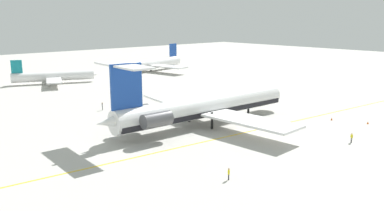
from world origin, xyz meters
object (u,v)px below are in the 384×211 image
Objects in this scene: airliner_mid_left at (56,76)px; ground_crew_near_tail at (102,105)px; main_jetliner at (201,107)px; ground_crew_near_nose at (229,172)px; safety_cone_wingtip at (332,119)px; airliner_mid_right at (149,64)px; ground_crew_portside at (352,137)px; safety_cone_nose at (368,123)px.

ground_crew_near_tail is at bearing -78.32° from airliner_mid_left.
ground_crew_near_nose is at bearing -122.40° from main_jetliner.
ground_crew_near_nose is at bearing -170.09° from safety_cone_wingtip.
main_jetliner is at bearing 50.60° from airliner_mid_right.
airliner_mid_left reaches higher than ground_crew_portside.
airliner_mid_right is 20.17× the size of ground_crew_portside.
ground_crew_portside is at bearing -29.11° from ground_crew_near_tail.
safety_cone_nose is at bearing -37.47° from main_jetliner.
main_jetliner is 33.75m from safety_cone_nose.
ground_crew_near_tail is (-7.84, 24.53, -2.52)m from main_jetliner.
main_jetliner reaches higher than safety_cone_wingtip.
airliner_mid_left is at bearing 105.65° from safety_cone_nose.
ground_crew_portside is at bearing -62.52° from main_jetliner.
airliner_mid_right reaches higher than ground_crew_near_tail.
safety_cone_nose is (41.29, 0.36, -0.76)m from ground_crew_near_nose.
airliner_mid_left is 46.64× the size of safety_cone_wingtip.
main_jetliner reaches higher than ground_crew_portside.
airliner_mid_left is at bearing 105.13° from safety_cone_wingtip.
ground_crew_near_tail is 57.10m from safety_cone_nose.
safety_cone_nose is (-13.78, -92.95, -2.71)m from airliner_mid_right.
airliner_mid_right is at bearing 64.07° from main_jetliner.
airliner_mid_left is 0.76× the size of airliner_mid_right.
ground_crew_near_nose is at bearing -59.96° from ground_crew_near_tail.
airliner_mid_right reaches higher than ground_crew_portside.
airliner_mid_left is 14.13× the size of ground_crew_near_tail.
main_jetliner is 27.31m from ground_crew_near_nose.
ground_crew_near_nose is 27.46m from ground_crew_portside.
main_jetliner is 27.95m from ground_crew_portside.
ground_crew_near_nose reaches higher than safety_cone_wingtip.
ground_crew_portside is (11.53, -25.33, -2.61)m from main_jetliner.
ground_crew_portside is 3.05× the size of safety_cone_wingtip.
airliner_mid_right reaches higher than safety_cone_nose.
ground_crew_near_nose reaches higher than safety_cone_nose.
airliner_mid_left is 94.29m from ground_crew_portside.
main_jetliner is 27.56× the size of ground_crew_portside.
safety_cone_wingtip is (-2.61, 6.39, 0.00)m from safety_cone_nose.
ground_crew_near_tail reaches higher than safety_cone_nose.
ground_crew_near_nose is 0.98× the size of ground_crew_portside.
ground_crew_near_nose is 41.30m from safety_cone_nose.
airliner_mid_left reaches higher than ground_crew_near_nose.
safety_cone_wingtip is at bearing 42.96° from ground_crew_portside.
main_jetliner is at bearing 74.93° from ground_crew_near_nose.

